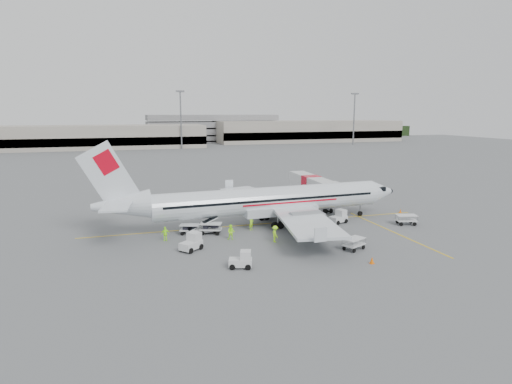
# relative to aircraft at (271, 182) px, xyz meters

# --- Properties ---
(ground) EXTENTS (360.00, 360.00, 0.00)m
(ground) POSITION_rel_aircraft_xyz_m (-1.19, 0.51, -5.40)
(ground) COLOR #56595B
(stripe_lead) EXTENTS (44.00, 0.20, 0.01)m
(stripe_lead) POSITION_rel_aircraft_xyz_m (-1.19, 0.51, -5.39)
(stripe_lead) COLOR yellow
(stripe_lead) RESTS_ON ground
(stripe_cross) EXTENTS (0.20, 20.00, 0.01)m
(stripe_cross) POSITION_rel_aircraft_xyz_m (12.81, -7.49, -5.39)
(stripe_cross) COLOR yellow
(stripe_cross) RESTS_ON ground
(terminal_west) EXTENTS (110.00, 22.00, 9.00)m
(terminal_west) POSITION_rel_aircraft_xyz_m (-41.19, 130.51, -0.90)
(terminal_west) COLOR gray
(terminal_west) RESTS_ON ground
(terminal_east) EXTENTS (90.00, 26.00, 10.00)m
(terminal_east) POSITION_rel_aircraft_xyz_m (68.81, 145.51, -0.40)
(terminal_east) COLOR gray
(terminal_east) RESTS_ON ground
(parking_garage) EXTENTS (62.00, 24.00, 14.00)m
(parking_garage) POSITION_rel_aircraft_xyz_m (23.81, 160.51, 1.60)
(parking_garage) COLOR slate
(parking_garage) RESTS_ON ground
(treeline) EXTENTS (300.00, 3.00, 6.00)m
(treeline) POSITION_rel_aircraft_xyz_m (-1.19, 175.51, -2.40)
(treeline) COLOR black
(treeline) RESTS_ON ground
(mast_center) EXTENTS (3.20, 1.20, 22.00)m
(mast_center) POSITION_rel_aircraft_xyz_m (3.81, 118.51, 5.60)
(mast_center) COLOR slate
(mast_center) RESTS_ON ground
(mast_east) EXTENTS (3.20, 1.20, 22.00)m
(mast_east) POSITION_rel_aircraft_xyz_m (78.81, 118.51, 5.60)
(mast_east) COLOR slate
(mast_east) RESTS_ON ground
(aircraft) EXTENTS (40.71, 32.69, 10.80)m
(aircraft) POSITION_rel_aircraft_xyz_m (0.00, 0.00, 0.00)
(aircraft) COLOR silver
(aircraft) RESTS_ON ground
(jet_bridge) EXTENTS (3.50, 16.97, 4.44)m
(jet_bridge) POSITION_rel_aircraft_xyz_m (9.86, 9.64, -3.18)
(jet_bridge) COLOR silver
(jet_bridge) RESTS_ON ground
(belt_loader) EXTENTS (4.55, 2.29, 2.35)m
(belt_loader) POSITION_rel_aircraft_xyz_m (-8.79, -1.49, -4.22)
(belt_loader) COLOR silver
(belt_loader) RESTS_ON ground
(tug_fore) EXTENTS (2.54, 1.98, 1.72)m
(tug_fore) POSITION_rel_aircraft_xyz_m (8.51, -1.95, -4.54)
(tug_fore) COLOR silver
(tug_fore) RESTS_ON ground
(tug_mid) EXTENTS (2.36, 1.78, 1.61)m
(tug_mid) POSITION_rel_aircraft_xyz_m (-7.65, -13.84, -4.59)
(tug_mid) COLOR silver
(tug_mid) RESTS_ON ground
(tug_aft) EXTENTS (2.65, 2.54, 1.81)m
(tug_aft) POSITION_rel_aircraft_xyz_m (-11.24, -7.52, -4.49)
(tug_aft) COLOR silver
(tug_aft) RESTS_ON ground
(cart_loaded_a) EXTENTS (2.87, 2.26, 1.31)m
(cart_loaded_a) POSITION_rel_aircraft_xyz_m (-8.12, -2.10, -4.74)
(cart_loaded_a) COLOR silver
(cart_loaded_a) RESTS_ON ground
(cart_loaded_b) EXTENTS (2.57, 2.00, 1.18)m
(cart_loaded_b) POSITION_rel_aircraft_xyz_m (-10.48, -1.49, -4.81)
(cart_loaded_b) COLOR silver
(cart_loaded_b) RESTS_ON ground
(cart_empty_a) EXTENTS (2.75, 2.29, 1.24)m
(cart_empty_a) POSITION_rel_aircraft_xyz_m (4.94, -12.17, -4.78)
(cart_empty_a) COLOR silver
(cart_empty_a) RESTS_ON ground
(cart_empty_b) EXTENTS (2.77, 2.06, 1.29)m
(cart_empty_b) POSITION_rel_aircraft_xyz_m (16.37, -5.16, -4.76)
(cart_empty_b) COLOR silver
(cart_empty_b) RESTS_ON ground
(cone_nose) EXTENTS (0.35, 0.35, 0.56)m
(cone_nose) POSITION_rel_aircraft_xyz_m (19.66, 0.68, -5.12)
(cone_nose) COLOR #F46304
(cone_nose) RESTS_ON ground
(cone_port) EXTENTS (0.41, 0.41, 0.67)m
(cone_port) POSITION_rel_aircraft_xyz_m (4.77, 16.27, -5.07)
(cone_port) COLOR #F46304
(cone_port) RESTS_ON ground
(cone_stbd) EXTENTS (0.42, 0.42, 0.69)m
(cone_stbd) POSITION_rel_aircraft_xyz_m (4.48, -16.37, -5.05)
(cone_stbd) COLOR #F46304
(cone_stbd) RESTS_ON ground
(crew_a) EXTENTS (0.79, 0.74, 1.81)m
(crew_a) POSITION_rel_aircraft_xyz_m (-3.10, -1.80, -4.49)
(crew_a) COLOR #9CEC1B
(crew_a) RESTS_ON ground
(crew_b) EXTENTS (1.02, 0.92, 1.72)m
(crew_b) POSITION_rel_aircraft_xyz_m (-6.38, -5.03, -4.54)
(crew_b) COLOR #9CEC1B
(crew_b) RESTS_ON ground
(crew_c) EXTENTS (0.71, 1.21, 1.85)m
(crew_c) POSITION_rel_aircraft_xyz_m (-1.98, -7.31, -4.48)
(crew_c) COLOR #9CEC1B
(crew_c) RESTS_ON ground
(crew_d) EXTENTS (0.99, 0.52, 1.62)m
(crew_d) POSITION_rel_aircraft_xyz_m (-13.45, -3.35, -4.59)
(crew_d) COLOR #9CEC1B
(crew_d) RESTS_ON ground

